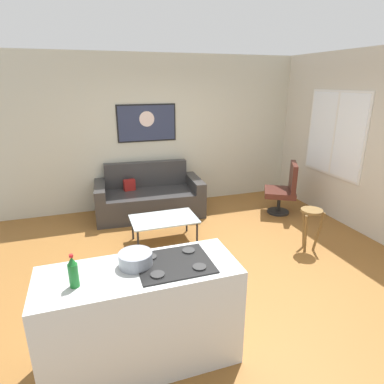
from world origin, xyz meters
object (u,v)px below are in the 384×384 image
Objects in this scene: soda_bottle at (73,272)px; mixing_bowl at (136,259)px; armchair at (284,189)px; couch at (149,198)px; coffee_table at (164,220)px; bar_stool at (311,219)px; wall_painting at (147,123)px.

soda_bottle is 0.96× the size of mixing_bowl.
soda_bottle reaches higher than armchair.
couch is at bearing 77.19° from mixing_bowl.
coffee_table is 2.11m from bar_stool.
couch is 1.38m from wall_painting.
wall_painting is at bearing 125.34° from bar_stool.
mixing_bowl is 0.25× the size of wall_painting.
wall_painting reaches higher than couch.
soda_bottle reaches higher than mixing_bowl.
coffee_table is at bearing -94.13° from wall_painting.
wall_painting is (-2.23, 1.21, 1.13)m from armchair.
wall_painting is (0.12, 1.64, 1.23)m from coffee_table.
soda_bottle is at bearing -109.64° from couch.
wall_painting reaches higher than armchair.
soda_bottle reaches higher than couch.
bar_stool is 2.28× the size of mixing_bowl.
mixing_bowl is at bearing 16.88° from soda_bottle.
couch is 7.39× the size of soda_bottle.
armchair is 3.64× the size of soda_bottle.
soda_bottle reaches higher than coffee_table.
soda_bottle reaches higher than bar_stool.
wall_painting reaches higher than coffee_table.
mixing_bowl reaches higher than couch.
armchair is 4.42m from soda_bottle.
couch is at bearing 70.36° from soda_bottle.
coffee_table is 1.01× the size of armchair.
couch is 1.20m from coffee_table.
bar_stool is 2.39× the size of soda_bottle.
coffee_table is at bearing 70.55° from mixing_bowl.
bar_stool is 3.39m from soda_bottle.
armchair is at bearing -28.48° from wall_painting.
armchair is at bearing 71.38° from bar_stool.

